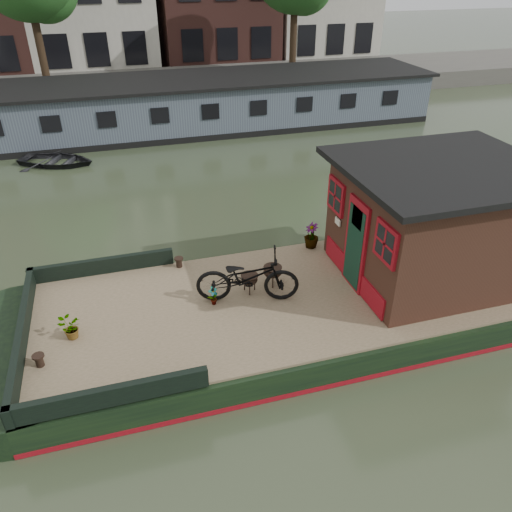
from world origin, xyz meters
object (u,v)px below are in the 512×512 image
object	(u,v)px
cabin	(436,221)
brazier_front	(273,276)
potted_plant_a	(213,296)
brazier_rear	(250,283)
bicycle	(247,277)
dinghy	(56,157)

from	to	relation	value
cabin	brazier_front	world-z (taller)	cabin
potted_plant_a	brazier_rear	size ratio (longest dim) A/B	0.97
cabin	bicycle	size ratio (longest dim) A/B	2.00
cabin	brazier_rear	distance (m)	4.01
cabin	brazier_front	bearing A→B (deg)	172.09
dinghy	bicycle	bearing A→B (deg)	-133.92
potted_plant_a	brazier_rear	bearing A→B (deg)	15.00
bicycle	brazier_front	xyz separation A→B (m)	(0.63, 0.35, -0.31)
brazier_rear	cabin	bearing A→B (deg)	-5.19
brazier_rear	dinghy	xyz separation A→B (m)	(-4.29, 10.60, -0.57)
potted_plant_a	brazier_front	xyz separation A→B (m)	(1.32, 0.33, 0.02)
brazier_front	bicycle	bearing A→B (deg)	-150.88
cabin	brazier_rear	world-z (taller)	cabin
potted_plant_a	brazier_front	world-z (taller)	brazier_front
brazier_front	brazier_rear	bearing A→B (deg)	-167.86
dinghy	cabin	bearing A→B (deg)	-118.35
brazier_rear	potted_plant_a	bearing A→B (deg)	-165.00
brazier_rear	bicycle	bearing A→B (deg)	-114.42
cabin	dinghy	distance (m)	13.74
brazier_front	dinghy	size ratio (longest dim) A/B	0.16
bicycle	brazier_front	distance (m)	0.79
cabin	brazier_front	distance (m)	3.52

